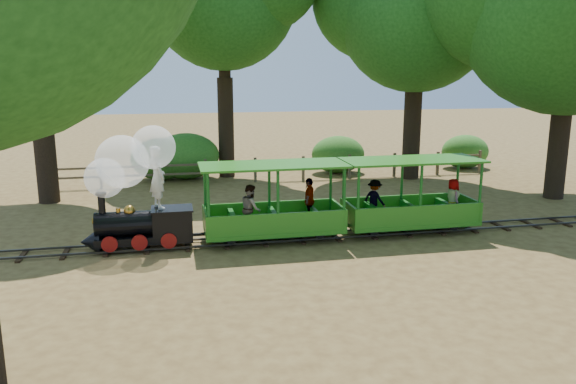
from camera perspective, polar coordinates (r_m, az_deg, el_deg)
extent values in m
plane|color=olive|center=(15.49, 4.80, -4.57)|extent=(90.00, 90.00, 0.00)
cube|color=#3F3D3A|center=(15.19, 5.13, -4.62)|extent=(22.00, 0.05, 0.05)
cube|color=#3F3D3A|center=(15.74, 4.50, -4.00)|extent=(22.00, 0.05, 0.05)
cube|color=#382314|center=(15.48, 4.81, -4.48)|extent=(0.12, 1.00, 0.05)
cube|color=#382314|center=(14.89, -14.06, -5.52)|extent=(0.12, 1.00, 0.05)
cube|color=#382314|center=(17.54, 20.69, -3.23)|extent=(0.12, 1.00, 0.05)
cube|color=black|center=(14.82, -14.35, -4.52)|extent=(2.42, 0.77, 0.20)
cylinder|color=black|center=(14.73, -15.93, -3.07)|extent=(1.54, 0.61, 0.61)
cylinder|color=black|center=(14.66, -18.41, -1.09)|extent=(0.18, 0.18, 0.48)
sphere|color=#B17E2A|center=(14.64, -15.80, -1.82)|extent=(0.29, 0.29, 0.29)
cylinder|color=#B17E2A|center=(14.66, -16.87, -1.78)|extent=(0.11, 0.11, 0.11)
cube|color=black|center=(14.69, -11.66, -2.91)|extent=(0.99, 0.77, 0.60)
cube|color=black|center=(14.60, -11.71, -1.68)|extent=(1.04, 0.83, 0.04)
cone|color=black|center=(14.95, -19.41, -4.79)|extent=(0.49, 0.70, 0.70)
cylinder|color=#B17E2A|center=(14.79, -19.06, -2.78)|extent=(0.11, 0.15, 0.15)
cylinder|color=maroon|center=(14.50, -17.68, -5.09)|extent=(0.40, 0.07, 0.40)
cylinder|color=maroon|center=(15.26, -17.39, -4.21)|extent=(0.40, 0.07, 0.40)
cylinder|color=maroon|center=(14.44, -14.85, -4.99)|extent=(0.40, 0.07, 0.40)
cylinder|color=maroon|center=(15.20, -14.71, -4.11)|extent=(0.40, 0.07, 0.40)
cylinder|color=maroon|center=(14.42, -12.01, -4.87)|extent=(0.40, 0.07, 0.40)
cylinder|color=maroon|center=(15.18, -12.02, -4.00)|extent=(0.40, 0.07, 0.40)
sphere|color=white|center=(14.57, -18.13, 1.37)|extent=(0.99, 0.99, 0.99)
sphere|color=white|center=(14.51, -16.49, 2.97)|extent=(1.32, 1.32, 1.32)
sphere|color=white|center=(14.46, -13.51, 4.44)|extent=(1.10, 1.10, 1.10)
imported|color=silver|center=(14.51, -13.13, 1.48)|extent=(0.58, 0.69, 1.60)
cube|color=#297B1A|center=(15.01, -1.47, -3.75)|extent=(3.67, 1.40, 0.11)
cube|color=#155F1A|center=(15.04, -1.47, -4.22)|extent=(3.30, 0.54, 0.15)
cube|color=#297B1A|center=(14.30, -1.00, -3.22)|extent=(3.67, 0.06, 0.54)
cube|color=#297B1A|center=(15.55, -1.91, -1.94)|extent=(3.67, 0.06, 0.54)
cube|color=#297B1A|center=(14.62, -1.51, 2.76)|extent=(3.83, 1.56, 0.05)
cylinder|color=#155F1A|center=(13.97, -8.08, -1.44)|extent=(0.08, 0.08, 1.73)
cylinder|color=#155F1A|center=(15.21, -8.41, -0.31)|extent=(0.08, 0.08, 1.73)
cylinder|color=#155F1A|center=(14.60, 5.73, -0.77)|extent=(0.08, 0.08, 1.73)
cylinder|color=#155F1A|center=(15.79, 4.35, 0.27)|extent=(0.08, 0.08, 1.73)
cube|color=#155F1A|center=(14.78, -5.68, -2.97)|extent=(0.13, 1.19, 0.43)
cube|color=#155F1A|center=(14.93, -1.47, -2.75)|extent=(0.13, 1.19, 0.43)
cube|color=#155F1A|center=(15.16, 2.62, -2.53)|extent=(0.13, 1.19, 0.43)
cylinder|color=black|center=(14.53, -5.78, -4.72)|extent=(0.30, 0.06, 0.30)
cylinder|color=black|center=(15.23, -6.08, -3.92)|extent=(0.30, 0.06, 0.30)
cylinder|color=black|center=(14.94, 3.23, -4.19)|extent=(0.30, 0.06, 0.30)
cylinder|color=black|center=(15.62, 2.54, -3.44)|extent=(0.30, 0.06, 0.30)
imported|color=gray|center=(14.41, -3.80, -1.67)|extent=(0.51, 0.64, 1.24)
imported|color=gray|center=(15.35, 2.18, -0.80)|extent=(0.58, 0.78, 1.23)
cube|color=#297B1A|center=(16.13, 12.22, -2.88)|extent=(3.67, 1.40, 0.11)
cube|color=#155F1A|center=(16.17, 12.20, -3.32)|extent=(3.30, 0.54, 0.15)
cube|color=#297B1A|center=(15.47, 13.26, -2.34)|extent=(3.67, 0.06, 0.54)
cube|color=#297B1A|center=(16.64, 11.36, -1.22)|extent=(3.67, 0.06, 0.54)
cube|color=#297B1A|center=(15.77, 12.51, 3.18)|extent=(3.83, 1.56, 0.05)
cylinder|color=#155F1A|center=(14.72, 7.15, -0.69)|extent=(0.08, 0.08, 1.73)
cylinder|color=#155F1A|center=(15.90, 5.67, 0.33)|extent=(0.08, 0.08, 1.73)
cylinder|color=#155F1A|center=(16.18, 18.94, -0.08)|extent=(0.08, 0.08, 1.73)
cylinder|color=#155F1A|center=(17.26, 16.81, 0.81)|extent=(0.08, 0.08, 1.73)
cube|color=#155F1A|center=(15.66, 8.58, -2.18)|extent=(0.13, 1.19, 0.43)
cube|color=#155F1A|center=(16.07, 12.27, -1.95)|extent=(0.13, 1.19, 0.43)
cube|color=#155F1A|center=(16.54, 15.75, -1.72)|extent=(0.13, 1.19, 0.43)
cylinder|color=black|center=(15.39, 8.75, -3.81)|extent=(0.30, 0.06, 0.30)
cylinder|color=black|center=(16.05, 7.84, -3.10)|extent=(0.30, 0.06, 0.30)
cylinder|color=black|center=(16.35, 16.50, -3.22)|extent=(0.30, 0.06, 0.30)
cylinder|color=black|center=(16.97, 15.34, -2.58)|extent=(0.30, 0.06, 0.30)
imported|color=gray|center=(15.92, 8.78, -0.70)|extent=(0.72, 0.82, 1.10)
imported|color=gray|center=(16.34, 16.37, -0.66)|extent=(0.37, 0.56, 1.14)
cylinder|color=#2D2116|center=(20.76, -23.51, 4.49)|extent=(0.70, 0.70, 4.04)
cylinder|color=#2D2116|center=(20.62, -24.29, 13.24)|extent=(0.52, 0.53, 2.31)
cylinder|color=#2D2116|center=(23.92, -6.32, 6.50)|extent=(0.66, 0.66, 4.15)
cylinder|color=#2D2116|center=(23.80, -6.51, 14.34)|extent=(0.50, 0.50, 2.37)
cylinder|color=#2D2116|center=(23.94, 12.45, 5.71)|extent=(0.72, 0.72, 3.67)
cylinder|color=#2D2116|center=(23.79, 12.78, 12.62)|extent=(0.54, 0.54, 2.10)
sphere|color=#1A4C17|center=(23.89, 13.02, 17.42)|extent=(6.34, 6.34, 6.34)
cylinder|color=#2D2116|center=(21.90, 25.74, 4.00)|extent=(0.68, 0.68, 3.54)
cylinder|color=#2D2116|center=(21.72, 26.44, 11.27)|extent=(0.51, 0.51, 2.02)
sphere|color=#1A4C17|center=(21.83, 27.01, 16.89)|extent=(7.57, 7.57, 7.57)
cube|color=brown|center=(23.03, -23.44, 1.35)|extent=(0.10, 0.10, 1.00)
cube|color=brown|center=(22.70, -18.50, 1.60)|extent=(0.10, 0.10, 1.00)
cube|color=brown|center=(22.55, -13.45, 1.83)|extent=(0.10, 0.10, 1.00)
cube|color=brown|center=(22.58, -8.37, 2.05)|extent=(0.10, 0.10, 1.00)
cube|color=brown|center=(22.78, -3.34, 2.26)|extent=(0.10, 0.10, 1.00)
cube|color=brown|center=(23.15, 1.56, 2.44)|extent=(0.10, 0.10, 1.00)
cube|color=brown|center=(23.69, 6.28, 2.60)|extent=(0.10, 0.10, 1.00)
cube|color=brown|center=(24.38, 10.76, 2.74)|extent=(0.10, 0.10, 1.00)
cube|color=brown|center=(25.21, 14.96, 2.85)|extent=(0.10, 0.10, 1.00)
cube|color=brown|center=(26.17, 18.89, 2.94)|extent=(0.10, 0.10, 1.00)
cube|color=brown|center=(22.90, -0.87, 3.09)|extent=(18.00, 0.06, 0.08)
cube|color=brown|center=(22.96, -0.87, 2.23)|extent=(18.00, 0.06, 0.08)
ellipsoid|color=#2D6B1E|center=(23.77, -12.73, 3.30)|extent=(2.51, 1.93, 1.74)
ellipsoid|color=#2D6B1E|center=(23.76, -10.32, 3.61)|extent=(2.76, 2.12, 1.91)
ellipsoid|color=#2D6B1E|center=(24.83, 5.11, 3.82)|extent=(2.36, 1.82, 1.63)
ellipsoid|color=#2D6B1E|center=(27.24, 17.55, 3.95)|extent=(2.22, 1.71, 1.54)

